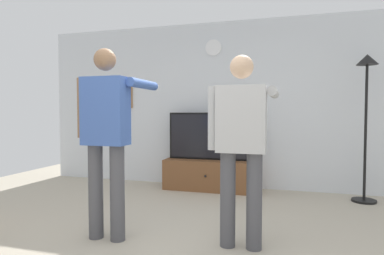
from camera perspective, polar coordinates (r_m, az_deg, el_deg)
The scene contains 8 objects.
back_wall at distance 5.53m, azimuth 5.69°, elevation 3.90°, with size 6.40×0.10×2.70m, color silver.
tv_stand at distance 5.32m, azimuth 2.94°, elevation -8.09°, with size 1.41×0.49×0.47m.
television at distance 5.29m, azimuth 3.07°, elevation -1.49°, with size 1.33×0.07×0.75m.
wall_clock at distance 5.61m, azimuth 3.70°, elevation 13.49°, with size 0.26×0.26×0.03m, color white.
framed_picture at distance 6.18m, azimuth -12.88°, elevation 5.59°, with size 0.65×0.04×0.51m, color olive.
floor_lamp at distance 5.09m, azimuth 27.71°, elevation 4.67°, with size 0.32×0.32×2.01m.
person_standing_nearer_lamp at distance 3.29m, azimuth -14.44°, elevation -0.59°, with size 0.61×0.78×1.83m.
person_standing_nearer_couch at distance 3.02m, azimuth 8.48°, elevation -1.92°, with size 0.61×0.78×1.73m.
Camera 1 is at (1.03, -2.49, 1.23)m, focal length 31.13 mm.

